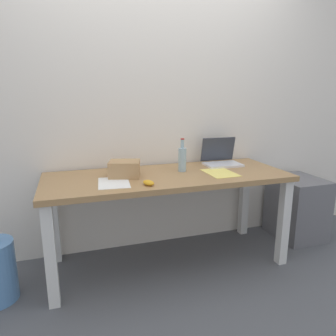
# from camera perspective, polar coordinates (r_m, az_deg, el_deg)

# --- Properties ---
(ground_plane) EXTENTS (8.00, 8.00, 0.00)m
(ground_plane) POSITION_cam_1_polar(r_m,az_deg,el_deg) (2.65, 0.00, -16.78)
(ground_plane) COLOR #515459
(back_wall) EXTENTS (5.20, 0.08, 2.60)m
(back_wall) POSITION_cam_1_polar(r_m,az_deg,el_deg) (2.69, -2.75, 12.70)
(back_wall) COLOR silver
(back_wall) RESTS_ON ground
(desk) EXTENTS (1.85, 0.71, 0.74)m
(desk) POSITION_cam_1_polar(r_m,az_deg,el_deg) (2.39, 0.00, -3.41)
(desk) COLOR #A37A4C
(desk) RESTS_ON ground
(laptop_right) EXTENTS (0.31, 0.25, 0.23)m
(laptop_right) POSITION_cam_1_polar(r_m,az_deg,el_deg) (2.72, 9.71, 1.67)
(laptop_right) COLOR silver
(laptop_right) RESTS_ON desk
(beer_bottle) EXTENTS (0.06, 0.06, 0.26)m
(beer_bottle) POSITION_cam_1_polar(r_m,az_deg,el_deg) (2.44, 2.64, 1.72)
(beer_bottle) COLOR #99B7C1
(beer_bottle) RESTS_ON desk
(computer_mouse) EXTENTS (0.09, 0.11, 0.03)m
(computer_mouse) POSITION_cam_1_polar(r_m,az_deg,el_deg) (2.09, -3.60, -2.72)
(computer_mouse) COLOR gold
(computer_mouse) RESTS_ON desk
(cardboard_box) EXTENTS (0.26, 0.23, 0.12)m
(cardboard_box) POSITION_cam_1_polar(r_m,az_deg,el_deg) (2.31, -8.00, -0.17)
(cardboard_box) COLOR tan
(cardboard_box) RESTS_ON desk
(paper_sheet_front_right) EXTENTS (0.22, 0.30, 0.00)m
(paper_sheet_front_right) POSITION_cam_1_polar(r_m,az_deg,el_deg) (2.44, 9.57, -0.87)
(paper_sheet_front_right) COLOR #F4E06B
(paper_sheet_front_right) RESTS_ON desk
(paper_sheet_front_left) EXTENTS (0.24, 0.31, 0.00)m
(paper_sheet_front_left) POSITION_cam_1_polar(r_m,az_deg,el_deg) (2.17, -9.94, -2.68)
(paper_sheet_front_left) COLOR white
(paper_sheet_front_left) RESTS_ON desk
(filing_cabinet) EXTENTS (0.40, 0.48, 0.57)m
(filing_cabinet) POSITION_cam_1_polar(r_m,az_deg,el_deg) (3.21, 22.59, -6.72)
(filing_cabinet) COLOR slate
(filing_cabinet) RESTS_ON ground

